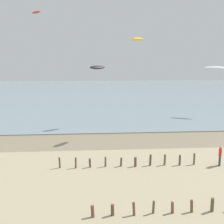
% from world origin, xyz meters
% --- Properties ---
extents(wet_sand_strip, '(120.00, 5.98, 0.01)m').
position_xyz_m(wet_sand_strip, '(0.00, 25.31, 0.00)').
color(wet_sand_strip, '#84755B').
rests_on(wet_sand_strip, ground).
extents(sea, '(160.00, 70.00, 0.10)m').
position_xyz_m(sea, '(0.00, 63.31, 0.05)').
color(sea, gray).
rests_on(sea, ground).
extents(groyne_mid, '(14.15, 0.35, 0.90)m').
position_xyz_m(groyne_mid, '(6.91, 10.33, 0.38)').
color(groyne_mid, brown).
rests_on(groyne_mid, ground).
extents(groyne_far, '(11.36, 0.36, 0.99)m').
position_xyz_m(groyne_far, '(3.24, 17.90, 0.43)').
color(groyne_far, brown).
rests_on(groyne_far, ground).
extents(person_nearest_camera, '(0.37, 0.50, 1.71)m').
position_xyz_m(person_nearest_camera, '(10.41, 17.51, 0.92)').
color(person_nearest_camera, '#383842').
rests_on(person_nearest_camera, ground).
extents(kite_aloft_1, '(2.29, 1.85, 0.63)m').
position_xyz_m(kite_aloft_1, '(0.67, 32.26, 7.51)').
color(kite_aloft_1, black).
extents(kite_aloft_4, '(1.98, 2.23, 0.53)m').
position_xyz_m(kite_aloft_4, '(4.97, 27.64, 10.69)').
color(kite_aloft_4, yellow).
extents(kite_aloft_5, '(3.40, 2.33, 0.82)m').
position_xyz_m(kite_aloft_5, '(18.12, 37.63, 7.10)').
color(kite_aloft_5, white).
extents(kite_aloft_7, '(1.96, 2.02, 0.51)m').
position_xyz_m(kite_aloft_7, '(-8.28, 42.79, 15.39)').
color(kite_aloft_7, red).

